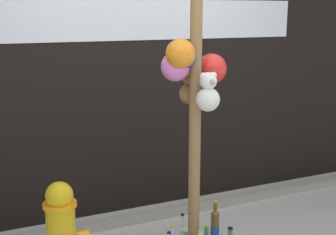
# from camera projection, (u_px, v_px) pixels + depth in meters

# --- Properties ---
(building_wall) EXTENTS (10.00, 0.21, 3.80)m
(building_wall) POSITION_uv_depth(u_px,v_px,m) (133.00, 18.00, 4.40)
(building_wall) COLOR black
(building_wall) RESTS_ON ground_plane
(curb_strip) EXTENTS (8.00, 0.12, 0.08)m
(curb_strip) POSITION_uv_depth(u_px,v_px,m) (151.00, 215.00, 4.45)
(curb_strip) COLOR gray
(curb_strip) RESTS_ON ground_plane
(memorial_post) EXTENTS (0.54, 0.44, 2.99)m
(memorial_post) POSITION_uv_depth(u_px,v_px,m) (194.00, 49.00, 3.42)
(memorial_post) COLOR olive
(memorial_post) RESTS_ON ground_plane
(fire_hydrant) EXTENTS (0.40, 0.24, 0.78)m
(fire_hydrant) POSITION_uv_depth(u_px,v_px,m) (61.00, 232.00, 3.35)
(fire_hydrant) COLOR gold
(fire_hydrant) RESTS_ON ground_plane
(bottle_0) EXTENTS (0.07, 0.07, 0.38)m
(bottle_0) POSITION_uv_depth(u_px,v_px,m) (215.00, 226.00, 3.99)
(bottle_0) COLOR brown
(bottle_0) RESTS_ON ground_plane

